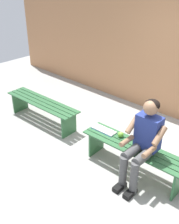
% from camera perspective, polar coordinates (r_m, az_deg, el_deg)
% --- Properties ---
extents(ground_plane, '(10.00, 7.00, 0.04)m').
position_cam_1_polar(ground_plane, '(4.35, -11.09, -12.10)').
color(ground_plane, '#9E9E99').
extents(brick_wall, '(9.50, 0.24, 2.31)m').
position_cam_1_polar(brick_wall, '(5.58, 17.98, 10.27)').
color(brick_wall, '#B27A51').
rests_on(brick_wall, ground).
extents(bench_near, '(1.69, 0.46, 0.45)m').
position_cam_1_polar(bench_near, '(4.09, 9.35, -8.42)').
color(bench_near, '#2D6038').
rests_on(bench_near, ground).
extents(bench_far, '(1.72, 0.46, 0.45)m').
position_cam_1_polar(bench_far, '(5.38, -9.94, 1.18)').
color(bench_far, '#2D6038').
rests_on(bench_far, ground).
extents(person_seated, '(0.50, 0.69, 1.26)m').
position_cam_1_polar(person_seated, '(3.74, 11.14, -5.93)').
color(person_seated, navy).
rests_on(person_seated, ground).
extents(apple, '(0.09, 0.09, 0.09)m').
position_cam_1_polar(apple, '(4.18, 6.58, -4.73)').
color(apple, '#72B738').
rests_on(apple, bench_near).
extents(book_open, '(0.42, 0.17, 0.02)m').
position_cam_1_polar(book_open, '(4.33, 3.02, -3.81)').
color(book_open, white).
rests_on(book_open, bench_near).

